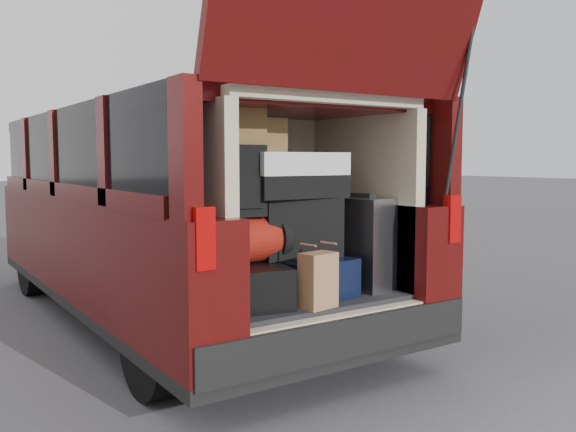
{
  "coord_description": "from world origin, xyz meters",
  "views": [
    {
      "loc": [
        -2.11,
        -2.91,
        1.39
      ],
      "look_at": [
        -0.02,
        0.2,
        1.04
      ],
      "focal_mm": 38.0,
      "sensor_mm": 36.0,
      "label": 1
    }
  ],
  "objects_px": {
    "black_soft_case": "(296,227)",
    "red_duffel": "(250,239)",
    "navy_hardshell": "(304,276)",
    "silver_roller": "(361,243)",
    "black_hardshell": "(243,284)",
    "twotone_duffel": "(295,175)",
    "backpack": "(238,181)",
    "kraft_bag": "(318,280)"
  },
  "relations": [
    {
      "from": "black_soft_case",
      "to": "backpack",
      "type": "xyz_separation_m",
      "value": [
        -0.42,
        -0.03,
        0.29
      ]
    },
    {
      "from": "black_hardshell",
      "to": "twotone_duffel",
      "type": "height_order",
      "value": "twotone_duffel"
    },
    {
      "from": "kraft_bag",
      "to": "red_duffel",
      "type": "height_order",
      "value": "red_duffel"
    },
    {
      "from": "backpack",
      "to": "twotone_duffel",
      "type": "height_order",
      "value": "backpack"
    },
    {
      "from": "kraft_bag",
      "to": "backpack",
      "type": "relative_size",
      "value": 0.77
    },
    {
      "from": "silver_roller",
      "to": "kraft_bag",
      "type": "height_order",
      "value": "silver_roller"
    },
    {
      "from": "black_hardshell",
      "to": "black_soft_case",
      "type": "height_order",
      "value": "black_soft_case"
    },
    {
      "from": "red_duffel",
      "to": "twotone_duffel",
      "type": "xyz_separation_m",
      "value": [
        0.32,
        0.0,
        0.37
      ]
    },
    {
      "from": "navy_hardshell",
      "to": "silver_roller",
      "type": "relative_size",
      "value": 0.92
    },
    {
      "from": "black_soft_case",
      "to": "twotone_duffel",
      "type": "height_order",
      "value": "twotone_duffel"
    },
    {
      "from": "silver_roller",
      "to": "twotone_duffel",
      "type": "xyz_separation_m",
      "value": [
        -0.47,
        0.08,
        0.45
      ]
    },
    {
      "from": "red_duffel",
      "to": "backpack",
      "type": "height_order",
      "value": "backpack"
    },
    {
      "from": "navy_hardshell",
      "to": "silver_roller",
      "type": "bearing_deg",
      "value": -13.91
    },
    {
      "from": "silver_roller",
      "to": "kraft_bag",
      "type": "bearing_deg",
      "value": -163.42
    },
    {
      "from": "silver_roller",
      "to": "navy_hardshell",
      "type": "bearing_deg",
      "value": 164.87
    },
    {
      "from": "navy_hardshell",
      "to": "kraft_bag",
      "type": "xyz_separation_m",
      "value": [
        -0.12,
        -0.31,
        0.04
      ]
    },
    {
      "from": "twotone_duffel",
      "to": "silver_roller",
      "type": "bearing_deg",
      "value": -8.22
    },
    {
      "from": "black_hardshell",
      "to": "navy_hardshell",
      "type": "bearing_deg",
      "value": 9.74
    },
    {
      "from": "black_hardshell",
      "to": "black_soft_case",
      "type": "bearing_deg",
      "value": 17.28
    },
    {
      "from": "kraft_bag",
      "to": "black_soft_case",
      "type": "xyz_separation_m",
      "value": [
        0.1,
        0.36,
        0.26
      ]
    },
    {
      "from": "twotone_duffel",
      "to": "red_duffel",
      "type": "bearing_deg",
      "value": -177.75
    },
    {
      "from": "red_duffel",
      "to": "black_soft_case",
      "type": "distance_m",
      "value": 0.35
    },
    {
      "from": "black_hardshell",
      "to": "silver_roller",
      "type": "distance_m",
      "value": 0.88
    },
    {
      "from": "kraft_bag",
      "to": "black_soft_case",
      "type": "bearing_deg",
      "value": 65.33
    },
    {
      "from": "black_soft_case",
      "to": "twotone_duffel",
      "type": "relative_size",
      "value": 0.83
    },
    {
      "from": "red_duffel",
      "to": "silver_roller",
      "type": "bearing_deg",
      "value": -11.82
    },
    {
      "from": "black_soft_case",
      "to": "backpack",
      "type": "bearing_deg",
      "value": -168.88
    },
    {
      "from": "black_hardshell",
      "to": "twotone_duffel",
      "type": "xyz_separation_m",
      "value": [
        0.38,
        0.02,
        0.63
      ]
    },
    {
      "from": "black_hardshell",
      "to": "backpack",
      "type": "xyz_separation_m",
      "value": [
        -0.02,
        0.02,
        0.6
      ]
    },
    {
      "from": "backpack",
      "to": "twotone_duffel",
      "type": "relative_size",
      "value": 0.67
    },
    {
      "from": "black_hardshell",
      "to": "black_soft_case",
      "type": "distance_m",
      "value": 0.51
    },
    {
      "from": "silver_roller",
      "to": "backpack",
      "type": "relative_size",
      "value": 1.45
    },
    {
      "from": "navy_hardshell",
      "to": "twotone_duffel",
      "type": "bearing_deg",
      "value": 132.65
    },
    {
      "from": "red_duffel",
      "to": "twotone_duffel",
      "type": "distance_m",
      "value": 0.49
    },
    {
      "from": "black_hardshell",
      "to": "backpack",
      "type": "relative_size",
      "value": 1.44
    },
    {
      "from": "twotone_duffel",
      "to": "kraft_bag",
      "type": "bearing_deg",
      "value": -100.99
    },
    {
      "from": "twotone_duffel",
      "to": "backpack",
      "type": "bearing_deg",
      "value": -177.26
    },
    {
      "from": "silver_roller",
      "to": "kraft_bag",
      "type": "xyz_separation_m",
      "value": [
        -0.55,
        -0.26,
        -0.14
      ]
    },
    {
      "from": "twotone_duffel",
      "to": "navy_hardshell",
      "type": "bearing_deg",
      "value": -37.9
    },
    {
      "from": "black_soft_case",
      "to": "red_duffel",
      "type": "bearing_deg",
      "value": -168.81
    },
    {
      "from": "black_hardshell",
      "to": "twotone_duffel",
      "type": "bearing_deg",
      "value": 14.94
    },
    {
      "from": "silver_roller",
      "to": "black_hardshell",
      "type": "bearing_deg",
      "value": 167.09
    }
  ]
}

